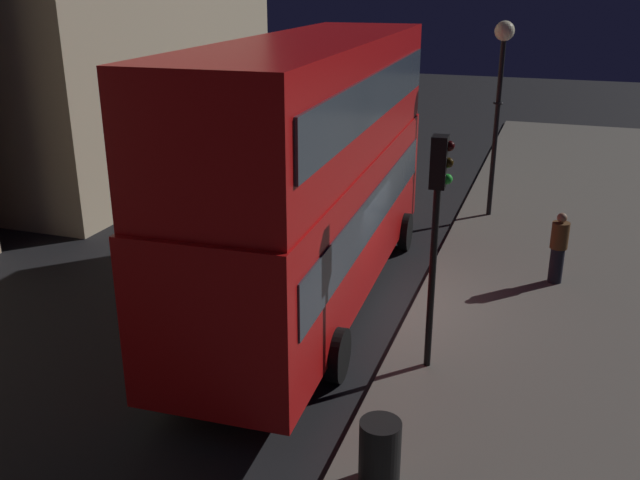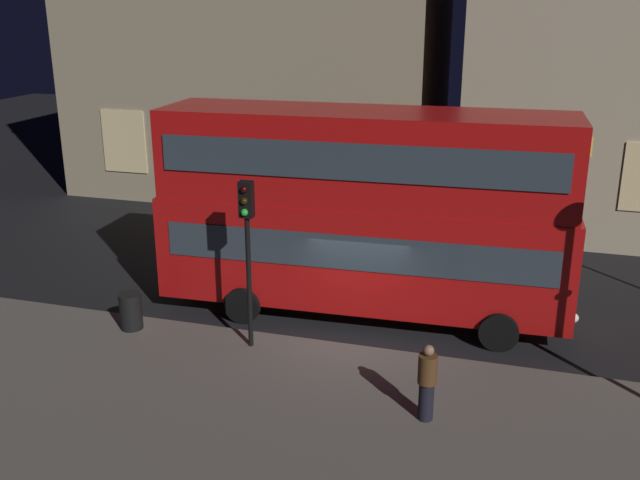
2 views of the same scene
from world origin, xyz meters
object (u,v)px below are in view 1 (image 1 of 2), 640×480
(double_decker_bus, at_px, (313,164))
(street_lamp, at_px, (501,71))
(litter_bin, at_px, (380,453))
(traffic_light_far_side, at_px, (314,99))
(pedestrian, at_px, (558,247))
(traffic_light_near_kerb, at_px, (437,206))

(double_decker_bus, distance_m, street_lamp, 7.69)
(double_decker_bus, height_order, litter_bin, double_decker_bus)
(litter_bin, bearing_deg, double_decker_bus, 27.93)
(street_lamp, xyz_separation_m, litter_bin, (-12.39, 0.10, -3.63))
(street_lamp, bearing_deg, traffic_light_far_side, 74.66)
(street_lamp, bearing_deg, double_decker_bus, 157.07)
(traffic_light_far_side, distance_m, street_lamp, 6.34)
(double_decker_bus, height_order, traffic_light_far_side, double_decker_bus)
(pedestrian, bearing_deg, traffic_light_far_side, -71.90)
(double_decker_bus, xyz_separation_m, street_lamp, (7.00, -2.96, 1.16))
(double_decker_bus, distance_m, litter_bin, 6.58)
(traffic_light_near_kerb, xyz_separation_m, street_lamp, (9.09, -0.06, 1.14))
(traffic_light_near_kerb, height_order, traffic_light_far_side, traffic_light_near_kerb)
(double_decker_bus, bearing_deg, traffic_light_far_side, 16.88)
(traffic_light_far_side, bearing_deg, street_lamp, 74.57)
(street_lamp, relative_size, litter_bin, 5.74)
(traffic_light_far_side, bearing_deg, pedestrian, 52.19)
(traffic_light_near_kerb, bearing_deg, double_decker_bus, 51.89)
(double_decker_bus, bearing_deg, pedestrian, -65.61)
(double_decker_bus, distance_m, pedestrian, 5.91)
(street_lamp, xyz_separation_m, pedestrian, (-4.51, -1.96, -3.27))
(double_decker_bus, xyz_separation_m, litter_bin, (-5.39, -2.86, -2.46))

